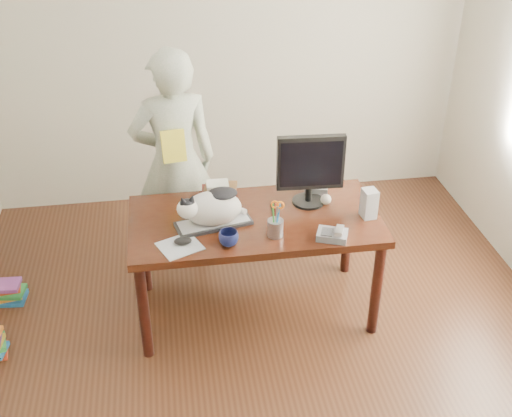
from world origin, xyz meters
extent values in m
plane|color=black|center=(0.00, 0.00, 0.00)|extent=(4.50, 4.50, 0.00)
plane|color=beige|center=(0.00, 2.25, 1.35)|extent=(4.00, 0.00, 4.00)
cube|color=black|center=(0.00, 0.60, 0.72)|extent=(1.60, 0.80, 0.05)
cylinder|color=black|center=(-0.74, 0.26, 0.35)|extent=(0.07, 0.07, 0.70)
cylinder|color=black|center=(0.74, 0.26, 0.35)|extent=(0.07, 0.07, 0.70)
cylinder|color=black|center=(-0.74, 0.94, 0.35)|extent=(0.07, 0.07, 0.70)
cylinder|color=black|center=(0.74, 0.94, 0.35)|extent=(0.07, 0.07, 0.70)
cube|color=black|center=(0.00, 0.96, 0.40)|extent=(1.45, 0.03, 0.50)
cube|color=black|center=(-0.27, 0.56, 0.76)|extent=(0.50, 0.28, 0.02)
cube|color=silver|center=(-0.27, 0.56, 0.78)|extent=(0.46, 0.24, 0.01)
ellipsoid|color=silver|center=(-0.27, 0.56, 0.87)|extent=(0.40, 0.29, 0.22)
ellipsoid|color=silver|center=(-0.43, 0.50, 0.92)|extent=(0.15, 0.15, 0.12)
ellipsoid|color=black|center=(-0.43, 0.50, 0.96)|extent=(0.11, 0.10, 0.05)
cone|color=black|center=(-0.45, 0.48, 0.99)|extent=(0.07, 0.07, 0.07)
cone|color=black|center=(-0.40, 0.49, 0.99)|extent=(0.07, 0.06, 0.07)
ellipsoid|color=black|center=(-0.21, 0.57, 0.97)|extent=(0.22, 0.19, 0.05)
cylinder|color=silver|center=(-0.11, 0.65, 0.80)|extent=(0.13, 0.14, 0.05)
cylinder|color=black|center=(0.38, 0.74, 0.76)|extent=(0.22, 0.22, 0.02)
cylinder|color=black|center=(0.38, 0.74, 0.82)|extent=(0.04, 0.04, 0.10)
cube|color=black|center=(0.38, 0.72, 1.06)|extent=(0.44, 0.07, 0.37)
cube|color=black|center=(0.38, 0.69, 1.06)|extent=(0.40, 0.02, 0.31)
cylinder|color=gray|center=(0.09, 0.38, 0.80)|extent=(0.13, 0.13, 0.11)
cylinder|color=black|center=(0.08, 0.40, 0.90)|extent=(0.04, 0.03, 0.16)
cylinder|color=#0B54A2|center=(0.10, 0.36, 0.90)|extent=(0.04, 0.03, 0.16)
cylinder|color=maroon|center=(0.10, 0.40, 0.90)|extent=(0.02, 0.04, 0.16)
cylinder|color=#1A8624|center=(0.08, 0.37, 0.90)|extent=(0.02, 0.04, 0.16)
cylinder|color=#A0A0A5|center=(0.10, 0.37, 0.91)|extent=(0.01, 0.03, 0.12)
cylinder|color=#A0A0A5|center=(0.11, 0.37, 0.91)|extent=(0.02, 0.03, 0.12)
torus|color=orange|center=(0.09, 0.38, 0.97)|extent=(0.05, 0.04, 0.05)
torus|color=orange|center=(0.12, 0.37, 0.97)|extent=(0.05, 0.04, 0.05)
cube|color=#B7BEC4|center=(-0.49, 0.35, 0.75)|extent=(0.30, 0.29, 0.01)
ellipsoid|color=black|center=(-0.47, 0.37, 0.77)|extent=(0.13, 0.11, 0.04)
imported|color=#0D1135|center=(-0.20, 0.33, 0.80)|extent=(0.16, 0.16, 0.09)
cube|color=slate|center=(0.43, 0.30, 0.77)|extent=(0.22, 0.19, 0.05)
cube|color=#3E3E40|center=(0.40, 0.30, 0.80)|extent=(0.10, 0.11, 0.01)
cube|color=#A0A0A5|center=(0.47, 0.29, 0.81)|extent=(0.10, 0.16, 0.05)
cube|color=#A0A0A3|center=(0.72, 0.51, 0.85)|extent=(0.10, 0.11, 0.19)
sphere|color=beige|center=(0.49, 0.70, 0.79)|extent=(0.07, 0.07, 0.07)
cube|color=#4C1A14|center=(-0.19, 0.93, 0.77)|extent=(0.25, 0.19, 0.04)
cube|color=#55381D|center=(-0.18, 0.93, 0.80)|extent=(0.24, 0.20, 0.03)
cube|color=white|center=(-0.20, 0.93, 0.83)|extent=(0.15, 0.12, 0.02)
cube|color=slate|center=(0.48, 0.90, 0.78)|extent=(0.20, 0.24, 0.06)
cube|color=#3E3E40|center=(0.47, 0.87, 0.81)|extent=(0.13, 0.13, 0.01)
imported|color=silver|center=(-0.48, 1.27, 0.84)|extent=(0.66, 0.49, 1.68)
cube|color=yellow|center=(-0.48, 1.10, 1.05)|extent=(0.17, 0.12, 0.22)
cube|color=#1B5DA3|center=(-1.72, 0.95, 0.02)|extent=(0.25, 0.19, 0.03)
cube|color=orange|center=(-1.73, 0.96, 0.05)|extent=(0.22, 0.19, 0.03)
cube|color=#298A3B|center=(-1.71, 0.94, 0.08)|extent=(0.24, 0.19, 0.03)
cube|color=#A52D17|center=(-1.72, 0.96, 0.11)|extent=(0.21, 0.16, 0.03)
cube|color=#6E317B|center=(-1.73, 0.94, 0.14)|extent=(0.22, 0.17, 0.03)
camera|label=1|loc=(-0.51, -2.83, 2.94)|focal=45.00mm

